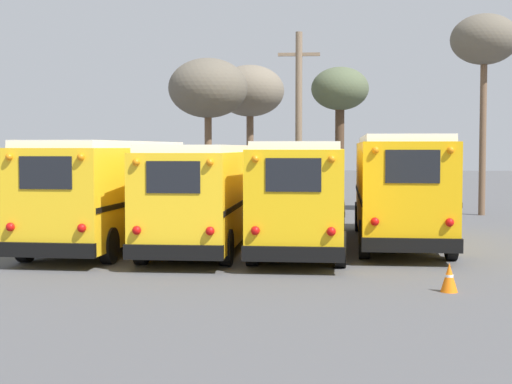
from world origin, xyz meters
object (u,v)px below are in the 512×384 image
school_bus_0 (111,189)px  bare_tree_0 (208,89)px  school_bus_1 (207,192)px  bare_tree_1 (340,93)px  school_bus_3 (399,185)px  school_bus_2 (304,190)px  bare_tree_2 (250,92)px  bare_tree_3 (484,42)px  traffic_cone (449,277)px  utility_pole (299,122)px

school_bus_0 → bare_tree_0: size_ratio=1.45×
school_bus_1 → bare_tree_1: size_ratio=1.57×
school_bus_0 → school_bus_3: school_bus_3 is taller
school_bus_2 → school_bus_1: bearing=-175.6°
bare_tree_2 → bare_tree_3: (10.74, -3.51, 1.89)m
bare_tree_3 → traffic_cone: (-4.46, -19.16, -7.37)m
bare_tree_2 → bare_tree_3: size_ratio=0.80×
school_bus_1 → bare_tree_1: bearing=70.4°
utility_pole → bare_tree_1: bearing=44.7°
school_bus_3 → bare_tree_2: (-6.01, 14.41, 3.95)m
school_bus_1 → school_bus_3: size_ratio=1.06×
school_bus_1 → traffic_cone: 9.44m
school_bus_0 → school_bus_1: (2.94, 0.03, -0.06)m
school_bus_1 → utility_pole: (2.48, 10.23, 2.45)m
utility_pole → traffic_cone: size_ratio=12.99×
school_bus_0 → school_bus_1: size_ratio=0.98×
school_bus_1 → school_bus_2: 2.95m
utility_pole → bare_tree_2: bearing=115.7°
bare_tree_1 → school_bus_3: bearing=-81.5°
utility_pole → school_bus_2: bearing=-87.3°
school_bus_1 → school_bus_3: school_bus_3 is taller
school_bus_2 → school_bus_3: (2.94, 1.00, 0.12)m
bare_tree_0 → school_bus_3: bearing=-53.9°
bare_tree_1 → bare_tree_2: bare_tree_2 is taller
traffic_cone → bare_tree_2: bearing=105.5°
utility_pole → bare_tree_0: (-4.12, 1.30, 1.52)m
bare_tree_0 → school_bus_0: bearing=-96.4°
utility_pole → school_bus_1: bearing=-103.6°
school_bus_2 → bare_tree_3: 15.36m
school_bus_1 → bare_tree_0: bare_tree_0 is taller
school_bus_1 → bare_tree_1: (4.27, 12.01, 3.79)m
school_bus_1 → traffic_cone: size_ratio=17.02×
bare_tree_2 → bare_tree_1: bearing=-39.6°
bare_tree_1 → bare_tree_2: bearing=140.4°
school_bus_0 → bare_tree_2: bearing=79.8°
bare_tree_1 → bare_tree_3: bearing=1.1°
bare_tree_3 → school_bus_0: bearing=-138.1°
school_bus_3 → bare_tree_3: bearing=66.6°
school_bus_1 → utility_pole: 10.81m
school_bus_1 → school_bus_3: 6.01m
school_bus_3 → bare_tree_1: 11.49m
utility_pole → bare_tree_1: size_ratio=1.20×
school_bus_0 → school_bus_2: size_ratio=0.93×
school_bus_3 → bare_tree_2: bearing=112.6°
school_bus_2 → utility_pole: size_ratio=1.37×
school_bus_0 → bare_tree_1: size_ratio=1.53×
school_bus_3 → school_bus_1: bearing=-168.2°
bare_tree_2 → traffic_cone: (6.28, -22.67, -5.48)m
bare_tree_2 → traffic_cone: bare_tree_2 is taller
school_bus_2 → school_bus_3: school_bus_3 is taller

